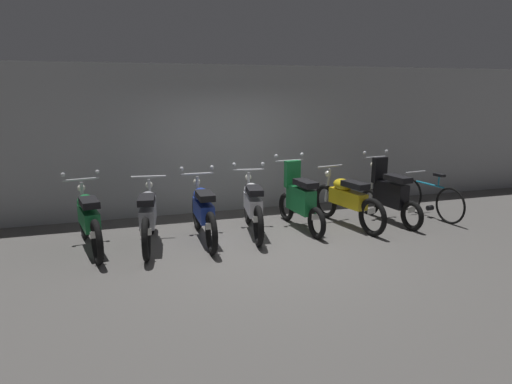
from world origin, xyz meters
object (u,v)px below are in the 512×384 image
object	(u,v)px
motorbike_slot_2	(203,211)
motorbike_slot_4	(300,199)
bicycle	(429,199)
motorbike_slot_1	(148,216)
motorbike_slot_0	(89,219)
motorbike_slot_3	(253,205)
motorbike_slot_6	(389,194)
motorbike_slot_5	(347,199)

from	to	relation	value
motorbike_slot_2	motorbike_slot_4	bearing A→B (deg)	4.17
motorbike_slot_4	bicycle	size ratio (longest dim) A/B	0.98
motorbike_slot_1	motorbike_slot_0	bearing A→B (deg)	174.51
motorbike_slot_0	motorbike_slot_4	world-z (taller)	motorbike_slot_4
motorbike_slot_3	motorbike_slot_6	size ratio (longest dim) A/B	1.16
motorbike_slot_1	motorbike_slot_2	distance (m)	0.87
motorbike_slot_0	bicycle	size ratio (longest dim) A/B	1.12
motorbike_slot_0	motorbike_slot_3	size ratio (longest dim) A/B	1.00
motorbike_slot_3	motorbike_slot_1	bearing A→B (deg)	-175.37
motorbike_slot_1	motorbike_slot_2	bearing A→B (deg)	0.87
motorbike_slot_2	motorbike_slot_3	xyz separation A→B (m)	(0.88, 0.13, 0.00)
motorbike_slot_3	motorbike_slot_4	size ratio (longest dim) A/B	1.15
motorbike_slot_0	bicycle	world-z (taller)	motorbike_slot_0
motorbike_slot_2	motorbike_slot_1	bearing A→B (deg)	-179.13
motorbike_slot_0	motorbike_slot_5	bearing A→B (deg)	-0.59
motorbike_slot_4	motorbike_slot_0	bearing A→B (deg)	-179.09
motorbike_slot_1	motorbike_slot_5	xyz separation A→B (m)	(3.50, 0.04, 0.00)
motorbike_slot_2	motorbike_slot_5	distance (m)	2.63
motorbike_slot_0	motorbike_slot_6	distance (m)	5.26
motorbike_slot_3	motorbike_slot_4	xyz separation A→B (m)	(0.87, -0.00, 0.04)
motorbike_slot_1	motorbike_slot_3	size ratio (longest dim) A/B	1.00
motorbike_slot_4	motorbike_slot_5	size ratio (longest dim) A/B	0.87
motorbike_slot_5	motorbike_slot_3	bearing A→B (deg)	176.66
motorbike_slot_2	motorbike_slot_4	size ratio (longest dim) A/B	1.16
motorbike_slot_1	motorbike_slot_4	size ratio (longest dim) A/B	1.16
motorbike_slot_5	bicycle	bearing A→B (deg)	1.63
motorbike_slot_3	motorbike_slot_5	xyz separation A→B (m)	(1.75, -0.10, -0.00)
motorbike_slot_3	motorbike_slot_5	distance (m)	1.75
motorbike_slot_2	motorbike_slot_0	bearing A→B (deg)	177.66
motorbike_slot_0	motorbike_slot_5	xyz separation A→B (m)	(4.39, -0.04, -0.00)
motorbike_slot_0	motorbike_slot_5	size ratio (longest dim) A/B	1.00
motorbike_slot_0	motorbike_slot_2	distance (m)	1.76
motorbike_slot_1	motorbike_slot_6	bearing A→B (deg)	0.57
motorbike_slot_5	bicycle	distance (m)	1.81
bicycle	motorbike_slot_6	bearing A→B (deg)	-177.04
motorbike_slot_6	motorbike_slot_2	bearing A→B (deg)	-179.51
bicycle	motorbike_slot_0	bearing A→B (deg)	-179.94
motorbike_slot_2	bicycle	distance (m)	4.44
bicycle	motorbike_slot_5	bearing A→B (deg)	-178.37
motorbike_slot_0	motorbike_slot_1	xyz separation A→B (m)	(0.89, -0.09, -0.00)
motorbike_slot_6	bicycle	world-z (taller)	motorbike_slot_6
motorbike_slot_4	motorbike_slot_6	size ratio (longest dim) A/B	1.00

